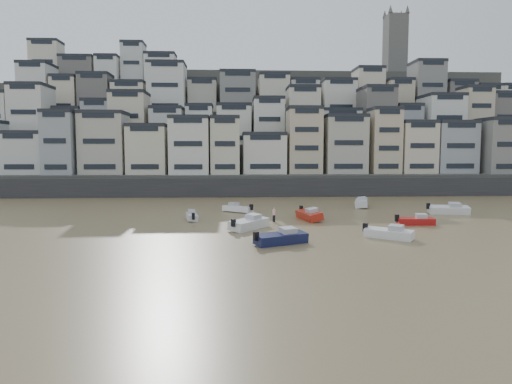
{
  "coord_description": "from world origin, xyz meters",
  "views": [
    {
      "loc": [
        5.02,
        -21.44,
        8.64
      ],
      "look_at": [
        7.59,
        30.0,
        4.0
      ],
      "focal_mm": 32.0,
      "sensor_mm": 36.0,
      "label": 1
    }
  ],
  "objects": [
    {
      "name": "boat_e",
      "position": [
        14.53,
        34.95,
        0.78
      ],
      "size": [
        3.12,
        6.01,
        1.56
      ],
      "primitive_type": null,
      "rotation": [
        0.0,
        0.0,
        -1.34
      ],
      "color": "#B12515",
      "rests_on": "ground"
    },
    {
      "name": "boat_h",
      "position": [
        5.63,
        42.71,
        0.67
      ],
      "size": [
        4.91,
        4.17,
        1.34
      ],
      "primitive_type": null,
      "rotation": [
        0.0,
        0.0,
        2.52
      ],
      "color": "white",
      "rests_on": "ground"
    },
    {
      "name": "boat_i",
      "position": [
        24.89,
        47.87,
        0.84
      ],
      "size": [
        3.79,
        6.52,
        1.69
      ],
      "primitive_type": null,
      "rotation": [
        0.0,
        0.0,
        -1.88
      ],
      "color": "silver",
      "rests_on": "ground"
    },
    {
      "name": "boat_g",
      "position": [
        34.54,
        39.14,
        0.79
      ],
      "size": [
        6.04,
        2.88,
        1.58
      ],
      "primitive_type": null,
      "rotation": [
        0.0,
        0.0,
        -0.18
      ],
      "color": "white",
      "rests_on": "ground"
    },
    {
      "name": "boat_b",
      "position": [
        20.38,
        22.38,
        0.7
      ],
      "size": [
        5.12,
        4.42,
        1.4
      ],
      "primitive_type": null,
      "rotation": [
        0.0,
        0.0,
        -0.64
      ],
      "color": "white",
      "rests_on": "ground"
    },
    {
      "name": "boat_f",
      "position": [
        -0.2,
        35.64,
        0.58
      ],
      "size": [
        2.11,
        4.45,
        1.17
      ],
      "primitive_type": null,
      "rotation": [
        0.0,
        0.0,
        1.74
      ],
      "color": "silver",
      "rests_on": "ground"
    },
    {
      "name": "person_pink",
      "position": [
        9.97,
        33.62,
        0.87
      ],
      "size": [
        0.44,
        0.44,
        1.74
      ],
      "primitive_type": null,
      "color": "beige",
      "rests_on": "ground"
    },
    {
      "name": "ground",
      "position": [
        0.0,
        0.0,
        0.0
      ],
      "size": [
        400.0,
        400.0,
        0.0
      ],
      "primitive_type": "plane",
      "color": "olive",
      "rests_on": "ground"
    },
    {
      "name": "boat_a",
      "position": [
        9.44,
        20.21,
        0.76
      ],
      "size": [
        5.85,
        4.06,
        1.53
      ],
      "primitive_type": null,
      "rotation": [
        0.0,
        0.0,
        0.44
      ],
      "color": "#161B44",
      "rests_on": "ground"
    },
    {
      "name": "harbor_wall",
      "position": [
        10.0,
        65.0,
        1.75
      ],
      "size": [
        140.0,
        3.0,
        3.5
      ],
      "primitive_type": "cube",
      "color": "#38383A",
      "rests_on": "ground"
    },
    {
      "name": "boat_d",
      "position": [
        26.41,
        30.53,
        0.64
      ],
      "size": [
        4.76,
        1.81,
        1.28
      ],
      "primitive_type": null,
      "rotation": [
        0.0,
        0.0,
        -0.06
      ],
      "color": "#AD1615",
      "rests_on": "ground"
    },
    {
      "name": "boat_c",
      "position": [
        6.76,
        28.61,
        0.83
      ],
      "size": [
        5.29,
        6.06,
        1.66
      ],
      "primitive_type": null,
      "rotation": [
        0.0,
        0.0,
        0.92
      ],
      "color": "white",
      "rests_on": "ground"
    },
    {
      "name": "hillside",
      "position": [
        14.73,
        104.84,
        13.01
      ],
      "size": [
        141.04,
        66.0,
        50.0
      ],
      "color": "#4C4C47",
      "rests_on": "ground"
    }
  ]
}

